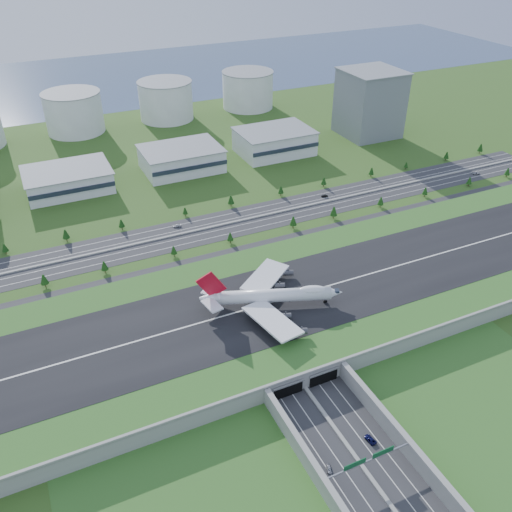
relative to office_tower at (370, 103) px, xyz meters
name	(u,v)px	position (x,y,z in m)	size (l,w,h in m)	color
ground	(256,320)	(-200.00, -195.00, -27.50)	(1200.00, 1200.00, 0.00)	#294A17
airfield_deck	(256,313)	(-200.00, -195.09, -23.38)	(520.00, 100.00, 9.20)	gray
underpass_road	(375,477)	(-200.00, -294.42, -24.07)	(38.80, 120.40, 8.00)	#28282B
sign_gantry_near	(369,461)	(-200.00, -290.04, -20.55)	(38.70, 0.70, 9.80)	gray
north_expressway	(192,232)	(-200.00, -100.00, -27.44)	(560.00, 36.00, 0.12)	#28282B
tree_row	(215,221)	(-184.45, -100.52, -22.85)	(502.93, 48.64, 8.39)	#3D2819
hangar_mid_a	(68,180)	(-260.00, -5.00, -20.00)	(58.00, 42.00, 15.00)	white
hangar_mid_b	(181,159)	(-175.00, -5.00, -19.00)	(58.00, 42.00, 17.00)	white
hangar_mid_c	(274,142)	(-95.00, -5.00, -18.00)	(58.00, 42.00, 19.00)	white
office_tower	(370,103)	(0.00, 0.00, 0.00)	(46.00, 46.00, 55.00)	slate
fuel_tank_b	(74,113)	(-235.00, 115.00, -10.00)	(50.00, 50.00, 35.00)	silver
fuel_tank_c	(166,101)	(-150.00, 115.00, -10.00)	(50.00, 50.00, 35.00)	silver
fuel_tank_d	(248,90)	(-65.00, 115.00, -10.00)	(50.00, 50.00, 35.00)	silver
bay_water	(83,81)	(-200.00, 285.00, -27.47)	(1200.00, 260.00, 0.06)	#3A4E6F
boeing_747	(272,296)	(-192.59, -197.14, -13.31)	(67.57, 62.72, 21.88)	white
car_0	(329,469)	(-211.65, -283.16, -26.68)	(1.66, 4.11, 1.40)	#A9A8AD
car_2	(370,439)	(-190.64, -278.85, -26.64)	(2.47, 5.36, 1.49)	#0B0D39
car_5	(324,196)	(-99.43, -93.02, -26.65)	(1.54, 4.41, 1.45)	black
car_6	(476,173)	(25.50, -108.48, -26.58)	(2.65, 5.74, 1.60)	#A5A5AA
car_7	(177,226)	(-206.76, -89.82, -26.61)	(2.17, 5.33, 1.55)	silver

